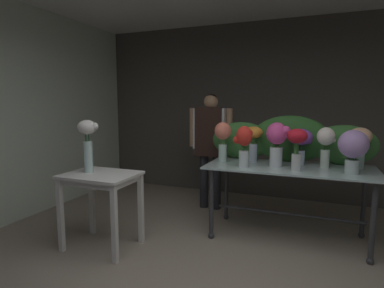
{
  "coord_description": "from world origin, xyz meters",
  "views": [
    {
      "loc": [
        0.62,
        -1.81,
        1.52
      ],
      "look_at": [
        -0.62,
        1.33,
        1.08
      ],
      "focal_mm": 29.45,
      "sensor_mm": 36.0,
      "label": 1
    }
  ],
  "objects_px": {
    "vase_scarlet_tulips": "(244,143)",
    "vase_sunset_dahlias": "(254,139)",
    "vase_crimson_freesia": "(297,143)",
    "vase_fuchsia_carnations": "(277,141)",
    "vase_coral_lilies": "(223,137)",
    "vase_peach_peonies": "(360,142)",
    "vase_lilac_anemones": "(353,147)",
    "display_table_glass": "(289,178)",
    "florist": "(210,138)",
    "side_table_white": "(101,184)",
    "vase_white_roses_tall": "(88,140)",
    "vase_violet_roses": "(300,141)",
    "vase_ivory_stock": "(326,143)"
  },
  "relations": [
    {
      "from": "vase_scarlet_tulips",
      "to": "vase_sunset_dahlias",
      "type": "height_order",
      "value": "vase_scarlet_tulips"
    },
    {
      "from": "vase_crimson_freesia",
      "to": "vase_fuchsia_carnations",
      "type": "distance_m",
      "value": 0.27
    },
    {
      "from": "vase_coral_lilies",
      "to": "vase_peach_peonies",
      "type": "distance_m",
      "value": 1.47
    },
    {
      "from": "vase_lilac_anemones",
      "to": "vase_fuchsia_carnations",
      "type": "bearing_deg",
      "value": 172.46
    },
    {
      "from": "display_table_glass",
      "to": "vase_fuchsia_carnations",
      "type": "distance_m",
      "value": 0.45
    },
    {
      "from": "vase_peach_peonies",
      "to": "vase_sunset_dahlias",
      "type": "bearing_deg",
      "value": 179.94
    },
    {
      "from": "florist",
      "to": "vase_scarlet_tulips",
      "type": "height_order",
      "value": "florist"
    },
    {
      "from": "side_table_white",
      "to": "vase_coral_lilies",
      "type": "xyz_separation_m",
      "value": [
        1.03,
        0.97,
        0.44
      ]
    },
    {
      "from": "vase_coral_lilies",
      "to": "vase_white_roses_tall",
      "type": "relative_size",
      "value": 0.85
    },
    {
      "from": "side_table_white",
      "to": "vase_crimson_freesia",
      "type": "height_order",
      "value": "vase_crimson_freesia"
    },
    {
      "from": "vase_peach_peonies",
      "to": "vase_coral_lilies",
      "type": "bearing_deg",
      "value": -175.46
    },
    {
      "from": "vase_sunset_dahlias",
      "to": "vase_coral_lilies",
      "type": "bearing_deg",
      "value": -161.12
    },
    {
      "from": "florist",
      "to": "vase_violet_roses",
      "type": "distance_m",
      "value": 1.34
    },
    {
      "from": "vase_lilac_anemones",
      "to": "vase_crimson_freesia",
      "type": "bearing_deg",
      "value": -172.18
    },
    {
      "from": "vase_ivory_stock",
      "to": "vase_coral_lilies",
      "type": "distance_m",
      "value": 1.13
    },
    {
      "from": "florist",
      "to": "vase_coral_lilies",
      "type": "height_order",
      "value": "florist"
    },
    {
      "from": "side_table_white",
      "to": "vase_violet_roses",
      "type": "height_order",
      "value": "vase_violet_roses"
    },
    {
      "from": "vase_ivory_stock",
      "to": "vase_peach_peonies",
      "type": "xyz_separation_m",
      "value": [
        0.33,
        0.09,
        0.01
      ]
    },
    {
      "from": "florist",
      "to": "vase_crimson_freesia",
      "type": "height_order",
      "value": "florist"
    },
    {
      "from": "vase_sunset_dahlias",
      "to": "vase_peach_peonies",
      "type": "height_order",
      "value": "vase_peach_peonies"
    },
    {
      "from": "vase_violet_roses",
      "to": "vase_fuchsia_carnations",
      "type": "xyz_separation_m",
      "value": [
        -0.23,
        -0.19,
        0.01
      ]
    },
    {
      "from": "side_table_white",
      "to": "vase_ivory_stock",
      "type": "height_order",
      "value": "vase_ivory_stock"
    },
    {
      "from": "vase_crimson_freesia",
      "to": "vase_scarlet_tulips",
      "type": "distance_m",
      "value": 0.54
    },
    {
      "from": "display_table_glass",
      "to": "side_table_white",
      "type": "distance_m",
      "value": 2.04
    },
    {
      "from": "vase_ivory_stock",
      "to": "vase_sunset_dahlias",
      "type": "bearing_deg",
      "value": 173.69
    },
    {
      "from": "vase_lilac_anemones",
      "to": "vase_coral_lilies",
      "type": "bearing_deg",
      "value": 172.87
    },
    {
      "from": "display_table_glass",
      "to": "vase_lilac_anemones",
      "type": "xyz_separation_m",
      "value": [
        0.6,
        -0.15,
        0.4
      ]
    },
    {
      "from": "vase_sunset_dahlias",
      "to": "display_table_glass",
      "type": "bearing_deg",
      "value": -17.67
    },
    {
      "from": "side_table_white",
      "to": "vase_coral_lilies",
      "type": "distance_m",
      "value": 1.48
    },
    {
      "from": "vase_coral_lilies",
      "to": "vase_sunset_dahlias",
      "type": "height_order",
      "value": "vase_coral_lilies"
    },
    {
      "from": "vase_crimson_freesia",
      "to": "vase_sunset_dahlias",
      "type": "xyz_separation_m",
      "value": [
        -0.51,
        0.36,
        -0.01
      ]
    },
    {
      "from": "vase_peach_peonies",
      "to": "vase_white_roses_tall",
      "type": "height_order",
      "value": "vase_white_roses_tall"
    },
    {
      "from": "vase_lilac_anemones",
      "to": "vase_peach_peonies",
      "type": "xyz_separation_m",
      "value": [
        0.09,
        0.29,
        0.02
      ]
    },
    {
      "from": "vase_fuchsia_carnations",
      "to": "vase_sunset_dahlias",
      "type": "xyz_separation_m",
      "value": [
        -0.29,
        0.19,
        -0.01
      ]
    },
    {
      "from": "vase_scarlet_tulips",
      "to": "vase_peach_peonies",
      "type": "height_order",
      "value": "vase_scarlet_tulips"
    },
    {
      "from": "side_table_white",
      "to": "vase_peach_peonies",
      "type": "height_order",
      "value": "vase_peach_peonies"
    },
    {
      "from": "vase_peach_peonies",
      "to": "vase_violet_roses",
      "type": "bearing_deg",
      "value": 179.97
    },
    {
      "from": "vase_fuchsia_carnations",
      "to": "vase_peach_peonies",
      "type": "relative_size",
      "value": 1.1
    },
    {
      "from": "side_table_white",
      "to": "vase_fuchsia_carnations",
      "type": "bearing_deg",
      "value": 28.16
    },
    {
      "from": "side_table_white",
      "to": "vase_fuchsia_carnations",
      "type": "height_order",
      "value": "vase_fuchsia_carnations"
    },
    {
      "from": "vase_lilac_anemones",
      "to": "vase_crimson_freesia",
      "type": "distance_m",
      "value": 0.53
    },
    {
      "from": "vase_scarlet_tulips",
      "to": "vase_ivory_stock",
      "type": "bearing_deg",
      "value": 18.94
    },
    {
      "from": "florist",
      "to": "vase_sunset_dahlias",
      "type": "relative_size",
      "value": 3.92
    },
    {
      "from": "vase_crimson_freesia",
      "to": "vase_coral_lilies",
      "type": "distance_m",
      "value": 0.88
    },
    {
      "from": "vase_ivory_stock",
      "to": "vase_scarlet_tulips",
      "type": "relative_size",
      "value": 0.98
    },
    {
      "from": "vase_coral_lilies",
      "to": "vase_white_roses_tall",
      "type": "height_order",
      "value": "vase_white_roses_tall"
    },
    {
      "from": "vase_coral_lilies",
      "to": "vase_fuchsia_carnations",
      "type": "bearing_deg",
      "value": -6.65
    },
    {
      "from": "vase_lilac_anemones",
      "to": "vase_ivory_stock",
      "type": "height_order",
      "value": "vase_ivory_stock"
    },
    {
      "from": "vase_coral_lilies",
      "to": "vase_violet_roses",
      "type": "bearing_deg",
      "value": 7.68
    },
    {
      "from": "vase_peach_peonies",
      "to": "vase_white_roses_tall",
      "type": "xyz_separation_m",
      "value": [
        -2.64,
        -1.08,
        0.03
      ]
    }
  ]
}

